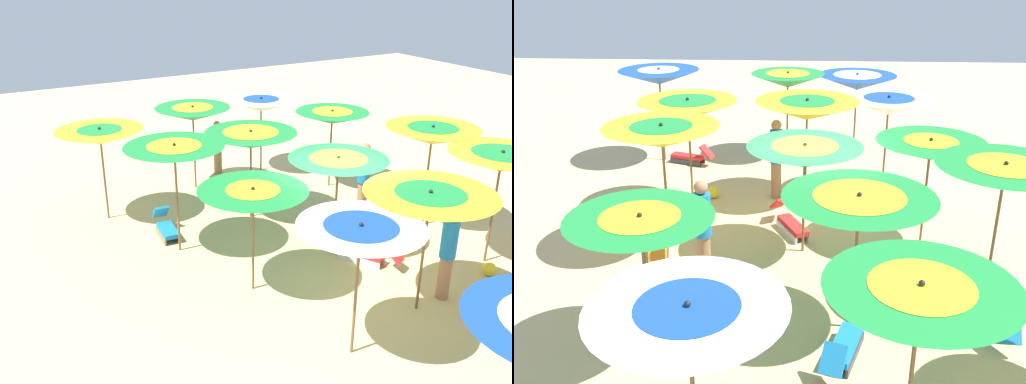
# 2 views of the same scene
# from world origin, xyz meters

# --- Properties ---
(ground) EXTENTS (40.69, 40.69, 0.04)m
(ground) POSITION_xyz_m (0.00, 0.00, -0.02)
(ground) COLOR #D1B57F
(beach_umbrella_1) EXTENTS (2.12, 2.12, 2.50)m
(beach_umbrella_1) POSITION_xyz_m (2.57, -1.76, 2.25)
(beach_umbrella_1) COLOR brown
(beach_umbrella_1) RESTS_ON ground
(beach_umbrella_2) EXTENTS (2.13, 2.13, 2.50)m
(beach_umbrella_2) POSITION_xyz_m (2.68, 0.22, 2.25)
(beach_umbrella_2) COLOR brown
(beach_umbrella_2) RESTS_ON ground
(beach_umbrella_3) EXTENTS (1.99, 1.99, 2.21)m
(beach_umbrella_3) POSITION_xyz_m (2.26, 3.42, 1.98)
(beach_umbrella_3) COLOR brown
(beach_umbrella_3) RESTS_ON ground
(beach_umbrella_4) EXTENTS (2.04, 2.04, 2.24)m
(beach_umbrella_4) POSITION_xyz_m (1.24, 5.50, 2.00)
(beach_umbrella_4) COLOR brown
(beach_umbrella_4) RESTS_ON ground
(beach_umbrella_6) EXTENTS (2.30, 2.30, 2.37)m
(beach_umbrella_6) POSITION_xyz_m (0.03, -2.36, 2.10)
(beach_umbrella_6) COLOR brown
(beach_umbrella_6) RESTS_ON ground
(beach_umbrella_7) EXTENTS (2.11, 2.11, 2.19)m
(beach_umbrella_7) POSITION_xyz_m (0.08, 0.27, 1.94)
(beach_umbrella_7) COLOR brown
(beach_umbrella_7) RESTS_ON ground
(beach_umbrella_8) EXTENTS (2.22, 2.22, 2.25)m
(beach_umbrella_8) POSITION_xyz_m (-0.67, 2.68, 2.00)
(beach_umbrella_8) COLOR brown
(beach_umbrella_8) RESTS_ON ground
(beach_umbrella_9) EXTENTS (2.02, 2.02, 2.35)m
(beach_umbrella_9) POSITION_xyz_m (-1.06, 5.17, 2.11)
(beach_umbrella_9) COLOR brown
(beach_umbrella_9) RESTS_ON ground
(beach_umbrella_11) EXTENTS (1.98, 1.98, 2.36)m
(beach_umbrella_11) POSITION_xyz_m (-1.81, -2.77, 2.11)
(beach_umbrella_11) COLOR brown
(beach_umbrella_11) RESTS_ON ground
(beach_umbrella_12) EXTENTS (2.06, 2.06, 2.15)m
(beach_umbrella_12) POSITION_xyz_m (-2.27, -0.27, 1.91)
(beach_umbrella_12) COLOR brown
(beach_umbrella_12) RESTS_ON ground
(beach_umbrella_13) EXTENTS (2.11, 2.11, 2.48)m
(beach_umbrella_13) POSITION_xyz_m (-2.90, 1.91, 2.26)
(beach_umbrella_13) COLOR brown
(beach_umbrella_13) RESTS_ON ground
(beach_umbrella_14) EXTENTS (2.05, 2.05, 2.34)m
(beach_umbrella_14) POSITION_xyz_m (-3.79, 4.35, 2.10)
(beach_umbrella_14) COLOR brown
(beach_umbrella_14) RESTS_ON ground
(lounger_0) EXTENTS (0.73, 1.31, 0.56)m
(lounger_0) POSITION_xyz_m (-0.49, 3.48, 0.20)
(lounger_0) COLOR #333338
(lounger_0) RESTS_ON ground
(lounger_1) EXTENTS (0.47, 1.19, 0.61)m
(lounger_1) POSITION_xyz_m (-2.89, 2.71, 0.21)
(lounger_1) COLOR olive
(lounger_1) RESTS_ON ground
(lounger_3) EXTENTS (0.53, 1.22, 0.72)m
(lounger_3) POSITION_xyz_m (2.73, 0.91, 0.22)
(lounger_3) COLOR #333338
(lounger_3) RESTS_ON ground
(lounger_4) EXTENTS (0.87, 1.37, 0.59)m
(lounger_4) POSITION_xyz_m (0.33, -0.55, 0.20)
(lounger_4) COLOR silver
(lounger_4) RESTS_ON ground
(beachgoer_0) EXTENTS (0.30, 0.30, 1.88)m
(beachgoer_0) POSITION_xyz_m (1.80, 1.42, 0.99)
(beachgoer_0) COLOR #A3704C
(beachgoer_0) RESTS_ON ground
(beachgoer_1) EXTENTS (0.30, 0.30, 1.87)m
(beachgoer_1) POSITION_xyz_m (0.70, -2.32, 0.99)
(beachgoer_1) COLOR #A3704C
(beachgoer_1) RESTS_ON ground
(beachgoer_2) EXTENTS (0.30, 0.30, 1.61)m
(beachgoer_2) POSITION_xyz_m (-0.04, 5.83, 0.84)
(beachgoer_2) COLOR #A3704C
(beachgoer_2) RESTS_ON ground
(beach_ball) EXTENTS (0.28, 0.28, 0.28)m
(beach_ball) POSITION_xyz_m (2.16, -2.21, 0.14)
(beach_ball) COLOR yellow
(beach_ball) RESTS_ON ground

